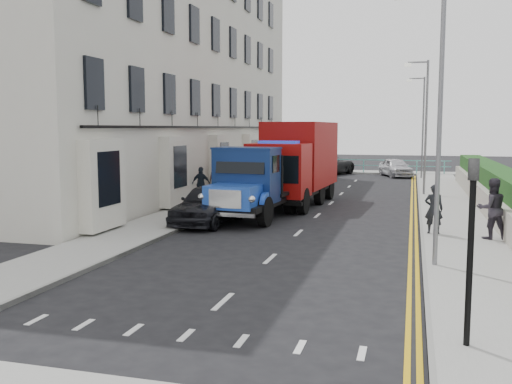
# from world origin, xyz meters

# --- Properties ---
(ground) EXTENTS (120.00, 120.00, 0.00)m
(ground) POSITION_xyz_m (0.00, 0.00, 0.00)
(ground) COLOR black
(ground) RESTS_ON ground
(pavement_west) EXTENTS (2.40, 38.00, 0.12)m
(pavement_west) POSITION_xyz_m (-5.20, 9.00, 0.06)
(pavement_west) COLOR gray
(pavement_west) RESTS_ON ground
(pavement_east) EXTENTS (2.60, 38.00, 0.12)m
(pavement_east) POSITION_xyz_m (5.30, 9.00, 0.06)
(pavement_east) COLOR gray
(pavement_east) RESTS_ON ground
(promenade) EXTENTS (30.00, 2.50, 0.12)m
(promenade) POSITION_xyz_m (0.00, 29.00, 0.06)
(promenade) COLOR gray
(promenade) RESTS_ON ground
(sea_plane) EXTENTS (120.00, 120.00, 0.00)m
(sea_plane) POSITION_xyz_m (0.00, 60.00, 0.00)
(sea_plane) COLOR slate
(sea_plane) RESTS_ON ground
(terrace_west) EXTENTS (6.31, 30.20, 14.25)m
(terrace_west) POSITION_xyz_m (-9.47, 13.00, 7.17)
(terrace_west) COLOR beige
(terrace_west) RESTS_ON ground
(garden_east) EXTENTS (1.45, 28.00, 1.75)m
(garden_east) POSITION_xyz_m (7.21, 9.00, 0.90)
(garden_east) COLOR #B2AD9E
(garden_east) RESTS_ON ground
(seafront_railing) EXTENTS (13.00, 0.08, 1.11)m
(seafront_railing) POSITION_xyz_m (0.00, 28.20, 0.58)
(seafront_railing) COLOR #59B2A5
(seafront_railing) RESTS_ON ground
(lamp_near) EXTENTS (1.23, 0.18, 7.00)m
(lamp_near) POSITION_xyz_m (4.18, -2.00, 4.00)
(lamp_near) COLOR slate
(lamp_near) RESTS_ON ground
(lamp_mid) EXTENTS (1.23, 0.18, 7.00)m
(lamp_mid) POSITION_xyz_m (4.18, 14.00, 4.00)
(lamp_mid) COLOR slate
(lamp_mid) RESTS_ON ground
(lamp_far) EXTENTS (1.23, 0.18, 7.00)m
(lamp_far) POSITION_xyz_m (4.18, 24.00, 4.00)
(lamp_far) COLOR slate
(lamp_far) RESTS_ON ground
(traffic_signal) EXTENTS (0.16, 0.20, 3.10)m
(traffic_signal) POSITION_xyz_m (4.60, -7.50, 2.07)
(traffic_signal) COLOR black
(traffic_signal) RESTS_ON ground
(bedford_lorry) EXTENTS (2.76, 6.05, 2.79)m
(bedford_lorry) POSITION_xyz_m (-2.33, 3.94, 1.28)
(bedford_lorry) COLOR black
(bedford_lorry) RESTS_ON ground
(red_lorry) EXTENTS (2.90, 7.44, 3.83)m
(red_lorry) POSITION_xyz_m (-1.52, 9.17, 2.04)
(red_lorry) COLOR black
(red_lorry) RESTS_ON ground
(parked_car_front) EXTENTS (1.94, 4.47, 1.50)m
(parked_car_front) POSITION_xyz_m (-3.60, 3.01, 0.75)
(parked_car_front) COLOR black
(parked_car_front) RESTS_ON ground
(parked_car_mid) EXTENTS (1.82, 4.33, 1.39)m
(parked_car_mid) POSITION_xyz_m (-3.60, 8.38, 0.70)
(parked_car_mid) COLOR teal
(parked_car_mid) RESTS_ON ground
(parked_car_rear) EXTENTS (2.06, 4.45, 1.26)m
(parked_car_rear) POSITION_xyz_m (-3.60, 18.00, 0.63)
(parked_car_rear) COLOR silver
(parked_car_rear) RESTS_ON ground
(seafront_car_left) EXTENTS (4.26, 5.99, 1.52)m
(seafront_car_left) POSITION_xyz_m (-2.57, 26.54, 0.76)
(seafront_car_left) COLOR black
(seafront_car_left) RESTS_ON ground
(seafront_car_right) EXTENTS (2.92, 4.32, 1.37)m
(seafront_car_right) POSITION_xyz_m (2.49, 26.02, 0.68)
(seafront_car_right) COLOR silver
(seafront_car_right) RESTS_ON ground
(pedestrian_east_near) EXTENTS (0.61, 0.41, 1.62)m
(pedestrian_east_near) POSITION_xyz_m (4.40, 2.46, 0.93)
(pedestrian_east_near) COLOR black
(pedestrian_east_near) RESTS_ON pavement_east
(pedestrian_east_far) EXTENTS (1.09, 0.96, 1.90)m
(pedestrian_east_far) POSITION_xyz_m (6.10, 2.01, 1.07)
(pedestrian_east_far) COLOR #2C2730
(pedestrian_east_far) RESTS_ON pavement_east
(pedestrian_west_near) EXTENTS (0.97, 0.46, 1.60)m
(pedestrian_west_near) POSITION_xyz_m (-5.99, 8.46, 0.92)
(pedestrian_west_near) COLOR black
(pedestrian_west_near) RESTS_ON pavement_west
(pedestrian_west_far) EXTENTS (1.03, 0.83, 1.82)m
(pedestrian_west_far) POSITION_xyz_m (-5.85, 10.48, 1.03)
(pedestrian_west_far) COLOR #473833
(pedestrian_west_far) RESTS_ON pavement_west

